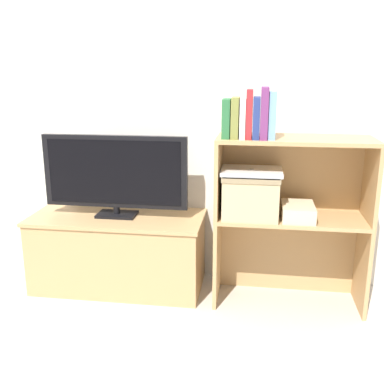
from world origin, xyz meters
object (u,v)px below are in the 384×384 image
at_px(book_ivory, 243,118).
at_px(book_crimson, 249,114).
at_px(tv, 115,173).
at_px(storage_basket_left, 251,192).
at_px(tv_stand, 119,251).
at_px(book_navy, 256,118).
at_px(book_olive, 235,118).
at_px(laptop, 252,171).
at_px(magazine_stack, 298,212).
at_px(book_plum, 264,113).
at_px(book_skyblue, 272,115).
at_px(book_forest, 227,118).

relative_size(book_ivory, book_crimson, 0.82).
bearing_deg(tv, storage_basket_left, -4.56).
distance_m(tv_stand, storage_basket_left, 0.86).
height_order(tv_stand, storage_basket_left, storage_basket_left).
bearing_deg(tv_stand, book_navy, -7.59).
distance_m(tv, book_olive, 0.75).
distance_m(laptop, magazine_stack, 0.32).
bearing_deg(tv, book_navy, -7.48).
distance_m(book_ivory, book_plum, 0.11).
distance_m(storage_basket_left, magazine_stack, 0.26).
xyz_separation_m(book_ivory, book_crimson, (0.03, 0.00, 0.02)).
xyz_separation_m(tv_stand, book_plum, (0.81, -0.10, 0.82)).
bearing_deg(book_skyblue, book_navy, 180.00).
bearing_deg(storage_basket_left, book_olive, -155.48).
bearing_deg(book_skyblue, magazine_stack, 6.03).
bearing_deg(storage_basket_left, laptop, -153.43).
bearing_deg(laptop, book_skyblue, -24.27).
height_order(tv_stand, magazine_stack, magazine_stack).
height_order(book_skyblue, storage_basket_left, book_skyblue).
height_order(tv, book_navy, book_navy).
bearing_deg(storage_basket_left, tv_stand, 175.32).
distance_m(storage_basket_left, laptop, 0.11).
height_order(tv, book_skyblue, book_skyblue).
bearing_deg(storage_basket_left, book_forest, -162.89).
height_order(book_crimson, laptop, book_crimson).
xyz_separation_m(tv_stand, book_olive, (0.67, -0.10, 0.79)).
xyz_separation_m(tv, magazine_stack, (1.00, -0.08, -0.15)).
bearing_deg(tv, tv_stand, 90.00).
distance_m(book_ivory, magazine_stack, 0.56).
distance_m(book_forest, storage_basket_left, 0.41).
relative_size(book_olive, book_crimson, 0.84).
height_order(book_plum, laptop, book_plum).
bearing_deg(tv_stand, book_forest, -9.36).
height_order(tv, magazine_stack, tv).
height_order(book_olive, book_crimson, book_crimson).
xyz_separation_m(tv_stand, book_forest, (0.62, -0.10, 0.79)).
bearing_deg(book_forest, book_crimson, 0.00).
xyz_separation_m(tv_stand, book_skyblue, (0.85, -0.10, 0.81)).
relative_size(storage_basket_left, magazine_stack, 1.32).
relative_size(book_crimson, book_navy, 1.18).
xyz_separation_m(book_ivory, laptop, (0.05, 0.04, -0.28)).
xyz_separation_m(book_ivory, magazine_stack, (0.30, 0.02, -0.48)).
relative_size(book_olive, magazine_stack, 0.90).
bearing_deg(book_ivory, tv_stand, 171.70).
relative_size(book_navy, storage_basket_left, 0.69).
distance_m(book_olive, book_crimson, 0.07).
xyz_separation_m(book_forest, book_skyblue, (0.22, 0.00, 0.02)).
relative_size(book_navy, book_plum, 0.81).
bearing_deg(storage_basket_left, tv, 175.44).
distance_m(book_crimson, book_plum, 0.07).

